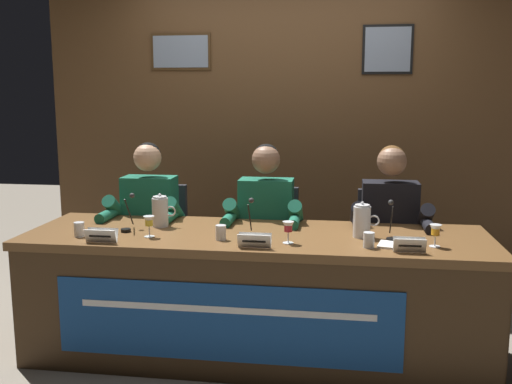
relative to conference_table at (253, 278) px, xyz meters
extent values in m
plane|color=gray|center=(0.00, 0.11, -0.51)|extent=(12.00, 12.00, 0.00)
cube|color=brown|center=(0.00, 1.62, 0.79)|extent=(3.95, 0.12, 2.60)
cube|color=#4C3319|center=(-0.83, 1.56, 1.41)|extent=(0.50, 0.02, 0.30)
cube|color=#8C99AD|center=(-0.83, 1.55, 1.41)|extent=(0.46, 0.01, 0.26)
cube|color=black|center=(0.84, 1.56, 1.41)|extent=(0.39, 0.02, 0.38)
cube|color=#8C99AD|center=(0.84, 1.55, 1.41)|extent=(0.35, 0.01, 0.34)
cube|color=brown|center=(0.00, 0.11, 0.22)|extent=(2.75, 0.83, 0.05)
cube|color=#402A16|center=(0.00, -0.29, -0.16)|extent=(2.69, 0.04, 0.70)
cube|color=#402A16|center=(-1.32, 0.11, -0.16)|extent=(0.08, 0.75, 0.70)
cube|color=#402A16|center=(1.33, 0.11, -0.16)|extent=(0.08, 0.75, 0.70)
cube|color=#19478C|center=(-0.11, -0.31, -0.16)|extent=(1.89, 0.01, 0.44)
cube|color=white|center=(-0.11, -0.31, -0.08)|extent=(1.61, 0.00, 0.04)
cylinder|color=black|center=(-0.81, 0.62, -0.50)|extent=(0.44, 0.44, 0.02)
cylinder|color=black|center=(-0.81, 0.62, -0.27)|extent=(0.05, 0.05, 0.42)
cube|color=#232328|center=(-0.81, 0.62, -0.05)|extent=(0.44, 0.44, 0.03)
cube|color=#232328|center=(-0.81, 0.82, 0.19)|extent=(0.40, 0.05, 0.44)
cylinder|color=black|center=(-0.91, 0.27, -0.27)|extent=(0.10, 0.10, 0.48)
cylinder|color=black|center=(-0.71, 0.27, -0.27)|extent=(0.10, 0.10, 0.48)
cylinder|color=black|center=(-0.91, 0.42, 0.02)|extent=(0.13, 0.34, 0.13)
cylinder|color=black|center=(-0.71, 0.42, 0.02)|extent=(0.13, 0.34, 0.13)
cube|color=#196047|center=(-0.81, 0.59, 0.26)|extent=(0.36, 0.20, 0.48)
sphere|color=tan|center=(-0.81, 0.57, 0.63)|extent=(0.19, 0.19, 0.19)
sphere|color=black|center=(-0.81, 0.59, 0.65)|extent=(0.17, 0.17, 0.17)
cylinder|color=#196047|center=(-1.02, 0.49, 0.28)|extent=(0.09, 0.30, 0.25)
cylinder|color=#196047|center=(-0.60, 0.49, 0.28)|extent=(0.09, 0.30, 0.25)
cylinder|color=#196047|center=(-1.02, 0.33, 0.27)|extent=(0.07, 0.24, 0.07)
cylinder|color=#196047|center=(-0.60, 0.33, 0.27)|extent=(0.07, 0.24, 0.07)
cube|color=white|center=(-0.82, -0.24, 0.28)|extent=(0.18, 0.03, 0.08)
cube|color=white|center=(-0.82, -0.21, 0.28)|extent=(0.18, 0.03, 0.08)
cube|color=black|center=(-0.82, -0.25, 0.28)|extent=(0.13, 0.01, 0.01)
cylinder|color=white|center=(-0.60, -0.07, 0.25)|extent=(0.06, 0.06, 0.00)
cylinder|color=white|center=(-0.60, -0.07, 0.28)|extent=(0.01, 0.01, 0.05)
cone|color=white|center=(-0.60, -0.07, 0.34)|extent=(0.06, 0.06, 0.06)
cylinder|color=yellow|center=(-0.60, -0.07, 0.33)|extent=(0.04, 0.04, 0.04)
cylinder|color=silver|center=(-1.00, -0.11, 0.29)|extent=(0.06, 0.06, 0.08)
cylinder|color=silver|center=(-1.00, -0.11, 0.27)|extent=(0.05, 0.05, 0.05)
cylinder|color=black|center=(-0.78, 0.03, 0.25)|extent=(0.06, 0.06, 0.02)
cylinder|color=black|center=(-0.78, 0.09, 0.35)|extent=(0.01, 0.13, 0.18)
sphere|color=#2D2D2D|center=(-0.78, 0.16, 0.44)|extent=(0.03, 0.03, 0.03)
cylinder|color=black|center=(0.00, 0.62, -0.50)|extent=(0.44, 0.44, 0.02)
cylinder|color=black|center=(0.00, 0.62, -0.27)|extent=(0.05, 0.05, 0.42)
cube|color=#232328|center=(0.00, 0.62, -0.05)|extent=(0.44, 0.44, 0.03)
cube|color=#232328|center=(0.00, 0.82, 0.19)|extent=(0.40, 0.05, 0.44)
cylinder|color=black|center=(-0.10, 0.27, -0.27)|extent=(0.10, 0.10, 0.48)
cylinder|color=black|center=(0.10, 0.27, -0.27)|extent=(0.10, 0.10, 0.48)
cylinder|color=black|center=(-0.10, 0.42, 0.02)|extent=(0.13, 0.34, 0.13)
cylinder|color=black|center=(0.10, 0.42, 0.02)|extent=(0.13, 0.34, 0.13)
cube|color=#196047|center=(0.00, 0.59, 0.26)|extent=(0.36, 0.20, 0.48)
sphere|color=#8E664C|center=(0.00, 0.57, 0.63)|extent=(0.19, 0.19, 0.19)
sphere|color=black|center=(0.00, 0.59, 0.65)|extent=(0.17, 0.17, 0.17)
cylinder|color=#196047|center=(-0.21, 0.49, 0.28)|extent=(0.09, 0.30, 0.25)
cylinder|color=#196047|center=(0.21, 0.49, 0.28)|extent=(0.09, 0.30, 0.25)
cylinder|color=#196047|center=(-0.21, 0.33, 0.27)|extent=(0.07, 0.24, 0.07)
cylinder|color=#196047|center=(0.21, 0.33, 0.27)|extent=(0.07, 0.24, 0.07)
cube|color=white|center=(0.04, -0.23, 0.28)|extent=(0.18, 0.03, 0.08)
cube|color=white|center=(0.04, -0.20, 0.28)|extent=(0.18, 0.03, 0.08)
cube|color=black|center=(0.04, -0.24, 0.28)|extent=(0.13, 0.01, 0.01)
cylinder|color=white|center=(0.21, -0.09, 0.25)|extent=(0.06, 0.06, 0.00)
cylinder|color=white|center=(0.21, -0.09, 0.28)|extent=(0.01, 0.01, 0.05)
cone|color=white|center=(0.21, -0.09, 0.34)|extent=(0.06, 0.06, 0.06)
cylinder|color=#B21E2D|center=(0.21, -0.09, 0.33)|extent=(0.04, 0.04, 0.04)
cylinder|color=silver|center=(-0.17, -0.07, 0.29)|extent=(0.06, 0.06, 0.08)
cylinder|color=silver|center=(-0.17, -0.07, 0.27)|extent=(0.05, 0.05, 0.05)
cylinder|color=black|center=(-0.02, -0.03, 0.25)|extent=(0.06, 0.06, 0.02)
cylinder|color=black|center=(-0.02, 0.04, 0.35)|extent=(0.01, 0.13, 0.18)
sphere|color=#2D2D2D|center=(-0.02, 0.10, 0.44)|extent=(0.03, 0.03, 0.03)
cylinder|color=black|center=(0.82, 0.62, -0.50)|extent=(0.44, 0.44, 0.02)
cylinder|color=black|center=(0.82, 0.62, -0.27)|extent=(0.05, 0.05, 0.42)
cube|color=#232328|center=(0.82, 0.62, -0.05)|extent=(0.44, 0.44, 0.03)
cube|color=#232328|center=(0.82, 0.82, 0.19)|extent=(0.40, 0.05, 0.44)
cylinder|color=black|center=(0.72, 0.27, -0.27)|extent=(0.10, 0.10, 0.48)
cylinder|color=black|center=(0.92, 0.27, -0.27)|extent=(0.10, 0.10, 0.48)
cylinder|color=black|center=(0.72, 0.42, 0.02)|extent=(0.13, 0.34, 0.13)
cylinder|color=black|center=(0.92, 0.42, 0.02)|extent=(0.13, 0.34, 0.13)
cube|color=black|center=(0.82, 0.59, 0.26)|extent=(0.36, 0.20, 0.48)
sphere|color=#8E664C|center=(0.82, 0.57, 0.63)|extent=(0.19, 0.19, 0.19)
sphere|color=#593819|center=(0.82, 0.59, 0.65)|extent=(0.17, 0.17, 0.17)
cylinder|color=black|center=(0.61, 0.49, 0.28)|extent=(0.09, 0.30, 0.25)
cylinder|color=black|center=(1.03, 0.49, 0.28)|extent=(0.09, 0.30, 0.25)
cylinder|color=black|center=(0.61, 0.33, 0.27)|extent=(0.07, 0.24, 0.07)
cylinder|color=black|center=(1.03, 0.33, 0.27)|extent=(0.07, 0.24, 0.07)
cube|color=white|center=(0.86, -0.21, 0.28)|extent=(0.17, 0.03, 0.08)
cube|color=white|center=(0.86, -0.17, 0.28)|extent=(0.17, 0.03, 0.08)
cube|color=black|center=(0.86, -0.21, 0.28)|extent=(0.12, 0.01, 0.01)
cylinder|color=white|center=(1.01, -0.06, 0.25)|extent=(0.06, 0.06, 0.00)
cylinder|color=white|center=(1.01, -0.06, 0.28)|extent=(0.01, 0.01, 0.05)
cone|color=white|center=(1.01, -0.06, 0.34)|extent=(0.06, 0.06, 0.06)
cylinder|color=orange|center=(1.01, -0.06, 0.33)|extent=(0.04, 0.04, 0.04)
cylinder|color=silver|center=(0.65, -0.13, 0.29)|extent=(0.06, 0.06, 0.08)
cylinder|color=silver|center=(0.65, -0.13, 0.27)|extent=(0.05, 0.05, 0.05)
cylinder|color=black|center=(0.79, 0.03, 0.25)|extent=(0.06, 0.06, 0.02)
cylinder|color=black|center=(0.79, 0.09, 0.35)|extent=(0.01, 0.13, 0.18)
sphere|color=#2D2D2D|center=(0.79, 0.15, 0.44)|extent=(0.03, 0.03, 0.03)
cylinder|color=silver|center=(-0.62, 0.20, 0.33)|extent=(0.10, 0.10, 0.18)
cylinder|color=silver|center=(-0.62, 0.20, 0.43)|extent=(0.08, 0.08, 0.01)
sphere|color=silver|center=(-0.62, 0.20, 0.44)|extent=(0.02, 0.02, 0.02)
torus|color=silver|center=(-0.55, 0.20, 0.34)|extent=(0.07, 0.01, 0.07)
cylinder|color=silver|center=(0.62, 0.11, 0.33)|extent=(0.10, 0.10, 0.18)
cylinder|color=silver|center=(0.62, 0.11, 0.43)|extent=(0.08, 0.09, 0.01)
sphere|color=silver|center=(0.62, 0.11, 0.44)|extent=(0.02, 0.02, 0.02)
torus|color=silver|center=(0.69, 0.11, 0.34)|extent=(0.07, 0.01, 0.07)
cube|color=white|center=(0.81, -0.08, 0.25)|extent=(0.24, 0.19, 0.01)
camera|label=1|loc=(0.48, -3.20, 1.07)|focal=40.50mm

